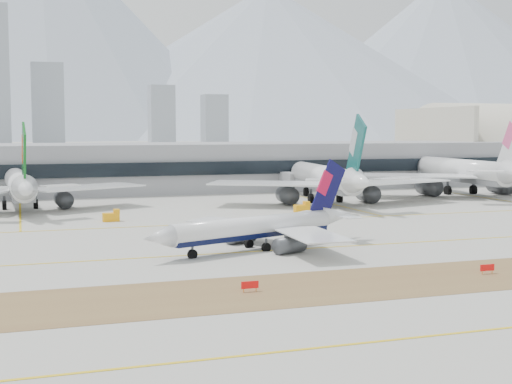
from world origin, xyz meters
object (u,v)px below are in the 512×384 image
object	(u,v)px
taxiing_airliner	(261,228)
terminal	(172,166)
widebody_cathay	(327,180)
widebody_china_air	(463,172)
widebody_eva	(20,186)

from	to	relation	value
taxiing_airliner	terminal	bearing A→B (deg)	-115.15
widebody_cathay	widebody_china_air	distance (m)	49.79
widebody_cathay	widebody_china_air	world-z (taller)	widebody_china_air
taxiing_airliner	widebody_cathay	world-z (taller)	widebody_cathay
taxiing_airliner	widebody_china_air	distance (m)	114.87
taxiing_airliner	terminal	size ratio (longest dim) A/B	0.15
taxiing_airliner	widebody_eva	size ratio (longest dim) A/B	0.69
terminal	widebody_cathay	bearing A→B (deg)	-60.63
widebody_cathay	widebody_china_air	xyz separation A→B (m)	(48.89, 9.42, 0.47)
widebody_cathay	terminal	distance (m)	62.52
widebody_cathay	terminal	bearing A→B (deg)	36.16
taxiing_airliner	terminal	xyz separation A→B (m)	(9.35, 117.72, 3.98)
widebody_china_air	taxiing_airliner	bearing A→B (deg)	133.30
widebody_china_air	widebody_eva	bearing A→B (deg)	93.91
taxiing_airliner	widebody_china_air	bearing A→B (deg)	-161.34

